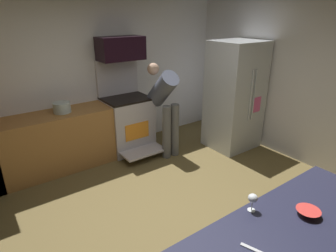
# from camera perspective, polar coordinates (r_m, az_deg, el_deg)

# --- Properties ---
(ground_plane) EXTENTS (5.20, 4.80, 0.02)m
(ground_plane) POSITION_cam_1_polar(r_m,az_deg,el_deg) (3.68, 1.70, -17.29)
(ground_plane) COLOR brown
(wall_back) EXTENTS (5.20, 0.12, 2.60)m
(wall_back) POSITION_cam_1_polar(r_m,az_deg,el_deg) (5.02, -14.86, 9.47)
(wall_back) COLOR silver
(wall_back) RESTS_ON ground
(wall_right) EXTENTS (0.12, 4.80, 2.60)m
(wall_right) POSITION_cam_1_polar(r_m,az_deg,el_deg) (4.96, 26.10, 7.84)
(wall_right) COLOR silver
(wall_right) RESTS_ON ground
(lower_cabinet_run) EXTENTS (2.40, 0.60, 0.90)m
(lower_cabinet_run) POSITION_cam_1_polar(r_m,az_deg,el_deg) (4.70, -22.38, -3.27)
(lower_cabinet_run) COLOR #9F6A35
(lower_cabinet_run) RESTS_ON ground
(oven_range) EXTENTS (0.76, 1.00, 1.57)m
(oven_range) POSITION_cam_1_polar(r_m,az_deg,el_deg) (5.08, -8.04, 0.85)
(oven_range) COLOR #BBB4BB
(oven_range) RESTS_ON ground
(microwave) EXTENTS (0.74, 0.38, 0.37)m
(microwave) POSITION_cam_1_polar(r_m,az_deg,el_deg) (4.86, -9.36, 14.93)
(microwave) COLOR black
(microwave) RESTS_ON oven_range
(refrigerator) EXTENTS (0.83, 0.76, 1.87)m
(refrigerator) POSITION_cam_1_polar(r_m,az_deg,el_deg) (5.18, 13.04, 5.81)
(refrigerator) COLOR silver
(refrigerator) RESTS_ON ground
(person_cook) EXTENTS (0.31, 0.71, 1.51)m
(person_cook) POSITION_cam_1_polar(r_m,az_deg,el_deg) (4.76, -0.65, 4.72)
(person_cook) COLOR #5C5C5C
(person_cook) RESTS_ON ground
(mixing_bowl_small) EXTENTS (0.18, 0.18, 0.05)m
(mixing_bowl_small) POSITION_cam_1_polar(r_m,az_deg,el_deg) (2.45, 25.98, -15.14)
(mixing_bowl_small) COLOR red
(mixing_bowl_small) RESTS_ON counter_island
(wine_glass_mid) EXTENTS (0.07, 0.07, 0.15)m
(wine_glass_mid) POSITION_cam_1_polar(r_m,az_deg,el_deg) (2.30, 16.44, -13.68)
(wine_glass_mid) COLOR silver
(wine_glass_mid) RESTS_ON counter_island
(knife_chef) EXTENTS (0.09, 0.21, 0.01)m
(knife_chef) POSITION_cam_1_polar(r_m,az_deg,el_deg) (2.05, 17.24, -22.59)
(knife_chef) COLOR #B7BABF
(knife_chef) RESTS_ON counter_island
(stock_pot) EXTENTS (0.25, 0.25, 0.15)m
(stock_pot) POSITION_cam_1_polar(r_m,az_deg,el_deg) (4.57, -20.27, 3.46)
(stock_pot) COLOR #AFBFBB
(stock_pot) RESTS_ON lower_cabinet_run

